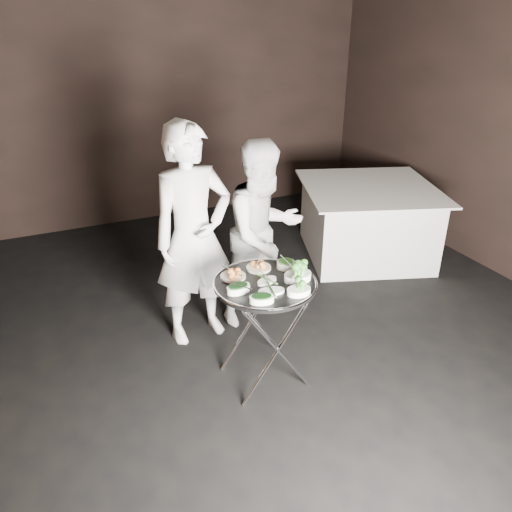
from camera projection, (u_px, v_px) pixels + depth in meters
name	position (u px, v px, depth m)	size (l,w,h in m)	color
floor	(254.00, 379.00, 3.77)	(6.00, 7.00, 0.05)	black
wall_back	(134.00, 100.00, 5.97)	(6.00, 0.05, 3.00)	black
tray_stand	(265.00, 327.00, 3.55)	(0.55, 0.46, 0.80)	silver
serving_tray	(265.00, 284.00, 3.39)	(0.71, 0.71, 0.04)	black
potato_plate_a	(233.00, 274.00, 3.44)	(0.18, 0.18, 0.06)	beige
potato_plate_b	(259.00, 265.00, 3.55)	(0.18, 0.18, 0.06)	beige
greens_bowl	(286.00, 263.00, 3.57)	(0.14, 0.14, 0.08)	white
asparagus_plate_a	(267.00, 280.00, 3.39)	(0.18, 0.14, 0.03)	white
asparagus_plate_b	(271.00, 290.00, 3.26)	(0.19, 0.13, 0.04)	white
spinach_bowl_a	(238.00, 288.00, 3.26)	(0.18, 0.12, 0.07)	white
spinach_bowl_b	(262.00, 298.00, 3.15)	(0.18, 0.14, 0.06)	white
broccoli_bowl_a	(298.00, 275.00, 3.40)	(0.20, 0.15, 0.08)	white
broccoli_bowl_b	(299.00, 290.00, 3.24)	(0.17, 0.13, 0.07)	white
serving_utensils	(263.00, 271.00, 3.43)	(0.59, 0.43, 0.01)	silver
waiter_left	(193.00, 237.00, 3.88)	(0.65, 0.43, 1.79)	silver
waiter_right	(264.00, 233.00, 4.18)	(0.77, 0.60, 1.59)	silver
dining_table	(366.00, 221.00, 5.47)	(1.38, 1.38, 0.79)	silver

